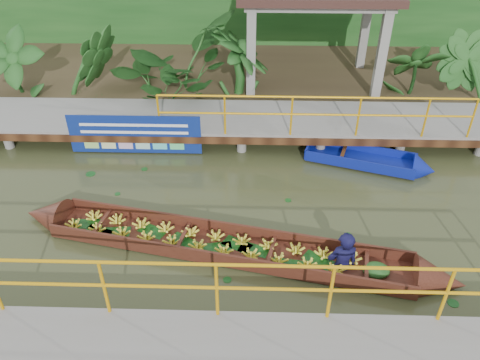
{
  "coord_description": "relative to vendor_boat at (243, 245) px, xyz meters",
  "views": [
    {
      "loc": [
        1.26,
        -7.58,
        6.16
      ],
      "look_at": [
        1.02,
        0.5,
        0.6
      ],
      "focal_mm": 35.0,
      "sensor_mm": 36.0,
      "label": 1
    }
  ],
  "objects": [
    {
      "name": "pavilion",
      "position": [
        1.87,
        7.38,
        2.59
      ],
      "size": [
        4.4,
        3.0,
        3.0
      ],
      "color": "gray",
      "rests_on": "ground"
    },
    {
      "name": "far_dock",
      "position": [
        -1.12,
        4.51,
        0.25
      ],
      "size": [
        16.0,
        2.06,
        1.66
      ],
      "color": "gray",
      "rests_on": "ground"
    },
    {
      "name": "moored_blue_boat",
      "position": [
        3.47,
        3.03,
        -0.1
      ],
      "size": [
        3.11,
        1.67,
        0.72
      ],
      "rotation": [
        0.0,
        0.0,
        -0.32
      ],
      "color": "navy",
      "rests_on": "ground"
    },
    {
      "name": "tropical_plants",
      "position": [
        -0.5,
        6.38,
        1.18
      ],
      "size": [
        14.53,
        1.53,
        1.91
      ],
      "color": "#154215",
      "rests_on": "ground"
    },
    {
      "name": "land_strip",
      "position": [
        -1.13,
        8.58,
        -0.0
      ],
      "size": [
        30.0,
        8.0,
        0.45
      ],
      "primitive_type": "cube",
      "color": "#302418",
      "rests_on": "ground"
    },
    {
      "name": "blue_banner",
      "position": [
        -2.77,
        3.56,
        0.33
      ],
      "size": [
        3.28,
        0.04,
        1.02
      ],
      "color": "navy",
      "rests_on": "ground"
    },
    {
      "name": "vendor_boat",
      "position": [
        0.0,
        0.0,
        0.0
      ],
      "size": [
        8.51,
        2.58,
        1.95
      ],
      "rotation": [
        0.0,
        0.0,
        -0.21
      ],
      "color": "#39180F",
      "rests_on": "ground"
    },
    {
      "name": "ground",
      "position": [
        -1.13,
        1.08,
        -0.23
      ],
      "size": [
        80.0,
        80.0,
        0.0
      ],
      "primitive_type": "plane",
      "color": "#33361B",
      "rests_on": "ground"
    }
  ]
}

